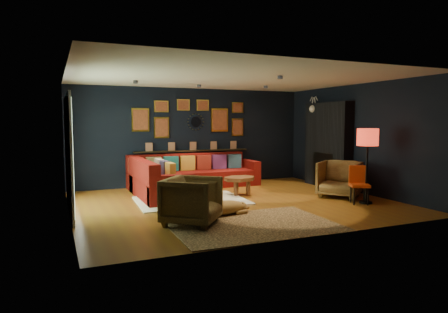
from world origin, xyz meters
name	(u,v)px	position (x,y,z in m)	size (l,w,h in m)	color
floor	(234,202)	(0.00, 0.00, 0.00)	(6.50, 6.50, 0.00)	brown
room_walls	(235,127)	(0.00, 0.00, 1.59)	(6.50, 6.50, 6.50)	black
sectional	(181,178)	(-0.61, 1.81, 0.32)	(3.41, 2.69, 0.86)	#690708
ledge	(193,151)	(0.00, 2.68, 0.92)	(3.20, 0.12, 0.04)	black
gallery_wall	(192,118)	(-0.01, 2.72, 1.81)	(3.15, 0.04, 1.02)	gold
sunburst_mirror	(196,122)	(0.10, 2.72, 1.70)	(0.47, 0.16, 0.47)	silver
fireplace	(328,148)	(3.09, 0.90, 1.02)	(0.31, 1.60, 2.20)	black
deer_head	(318,109)	(3.14, 1.40, 2.05)	(0.50, 0.28, 0.45)	white
sliding_door	(69,153)	(-3.22, 0.60, 1.10)	(0.06, 2.80, 2.20)	white
ceiling_spots	(220,83)	(0.00, 0.80, 2.56)	(3.30, 2.50, 0.06)	black
shag_rug	(191,201)	(-0.80, 0.48, 0.02)	(2.28, 1.65, 0.03)	silver
leopard_rug	(253,225)	(-0.50, -1.80, 0.01)	(2.69, 1.92, 0.02)	tan
coffee_table	(240,180)	(0.46, 0.70, 0.35)	(0.91, 0.76, 0.40)	brown
pouf	(182,193)	(-0.98, 0.51, 0.20)	(0.51, 0.51, 0.33)	maroon
armchair_left	(192,198)	(-1.40, -1.35, 0.43)	(0.85, 0.79, 0.87)	#BA8F47
armchair_right	(339,177)	(2.45, -0.37, 0.45)	(0.87, 0.82, 0.90)	#BA8F47
gold_stool	(187,207)	(-1.37, -1.00, 0.21)	(0.34, 0.34, 0.43)	gold
orange_chair	(359,181)	(2.36, -1.09, 0.46)	(0.50, 0.50, 0.79)	black
floor_lamp	(368,141)	(2.50, -1.16, 1.31)	(0.43, 0.43, 1.57)	black
dog	(224,205)	(-0.67, -0.99, 0.19)	(1.13, 0.55, 0.36)	#C38849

